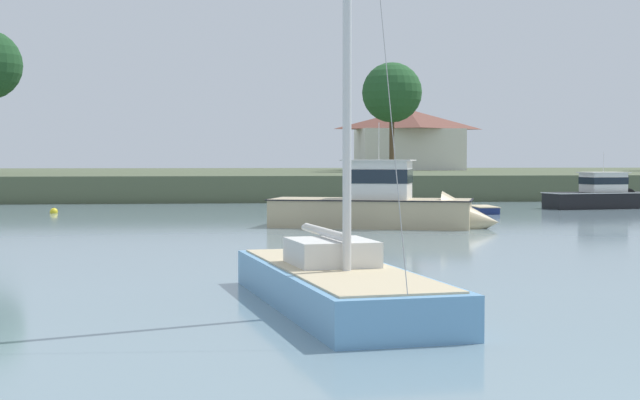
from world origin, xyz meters
The scene contains 8 objects.
far_shore_bank centered at (0.00, 89.02, 0.98)m, with size 189.75×57.69×1.95m, color #4C563D.
cruiser_black centered at (19.15, 50.18, 0.54)m, with size 7.95×3.46×4.44m.
dinghy_navy centered at (9.63, 45.83, 0.15)m, with size 1.39×3.25×0.58m.
sailboat_skyblue centered at (-3.87, 11.34, 0.28)m, with size 3.98×9.52×14.30m.
cruiser_sand centered at (2.02, 34.94, 0.68)m, with size 11.09×6.19×6.04m.
mooring_buoy_yellow centered at (-15.56, 48.71, 0.08)m, with size 0.47×0.47×0.52m.
shore_tree_far_right centered at (11.15, 81.58, 9.52)m, with size 5.76×5.76×10.47m.
cottage_hillside centered at (15.58, 94.39, 5.39)m, with size 11.84×8.33×6.65m.
Camera 1 is at (-6.72, -9.22, 3.23)m, focal length 53.93 mm.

